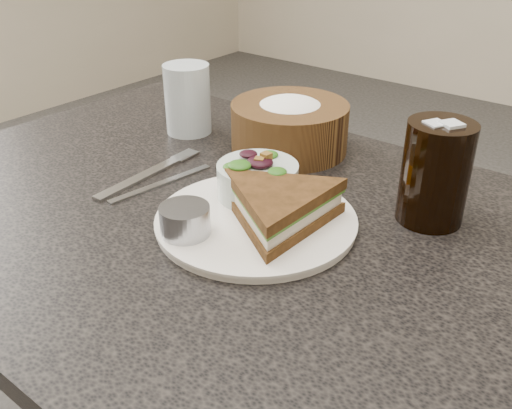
{
  "coord_description": "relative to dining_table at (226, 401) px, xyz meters",
  "views": [
    {
      "loc": [
        0.46,
        -0.5,
        1.13
      ],
      "look_at": [
        0.07,
        -0.0,
        0.78
      ],
      "focal_mm": 40.0,
      "sensor_mm": 36.0,
      "label": 1
    }
  ],
  "objects": [
    {
      "name": "dining_table",
      "position": [
        0.0,
        0.0,
        0.0
      ],
      "size": [
        1.0,
        0.7,
        0.75
      ],
      "primitive_type": "cube",
      "color": "black",
      "rests_on": "floor"
    },
    {
      "name": "dinner_plate",
      "position": [
        0.07,
        -0.0,
        0.38
      ],
      "size": [
        0.26,
        0.26,
        0.01
      ],
      "primitive_type": "cylinder",
      "color": "silver",
      "rests_on": "dining_table"
    },
    {
      "name": "sandwich",
      "position": [
        0.1,
        -0.0,
        0.41
      ],
      "size": [
        0.26,
        0.26,
        0.05
      ],
      "primitive_type": null,
      "rotation": [
        0.0,
        0.0,
        -0.56
      ],
      "color": "#523115",
      "rests_on": "dinner_plate"
    },
    {
      "name": "salad_bowl",
      "position": [
        0.03,
        0.04,
        0.42
      ],
      "size": [
        0.13,
        0.13,
        0.06
      ],
      "primitive_type": null,
      "rotation": [
        0.0,
        0.0,
        -0.23
      ],
      "color": "#B7C7BF",
      "rests_on": "dinner_plate"
    },
    {
      "name": "dressing_ramekin",
      "position": [
        0.02,
        -0.09,
        0.4
      ],
      "size": [
        0.07,
        0.07,
        0.04
      ],
      "primitive_type": "cylinder",
      "rotation": [
        0.0,
        0.0,
        -0.15
      ],
      "color": "#9FA2AB",
      "rests_on": "dinner_plate"
    },
    {
      "name": "orange_wedge",
      "position": [
        0.09,
        0.08,
        0.4
      ],
      "size": [
        0.08,
        0.08,
        0.03
      ],
      "primitive_type": "cone",
      "rotation": [
        0.0,
        0.0,
        0.25
      ],
      "color": "orange",
      "rests_on": "dinner_plate"
    },
    {
      "name": "fork",
      "position": [
        -0.15,
        -0.0,
        0.38
      ],
      "size": [
        0.03,
        0.19,
        0.0
      ],
      "primitive_type": "cube",
      "rotation": [
        0.0,
        0.0,
        0.05
      ],
      "color": "#B0B0B1",
      "rests_on": "dining_table"
    },
    {
      "name": "knife",
      "position": [
        -0.11,
        -0.0,
        0.38
      ],
      "size": [
        0.04,
        0.17,
        0.0
      ],
      "primitive_type": "cube",
      "rotation": [
        0.0,
        0.0,
        -0.15
      ],
      "color": "#9A9A9C",
      "rests_on": "dining_table"
    },
    {
      "name": "bread_basket",
      "position": [
        -0.04,
        0.22,
        0.43
      ],
      "size": [
        0.25,
        0.25,
        0.11
      ],
      "primitive_type": null,
      "rotation": [
        0.0,
        0.0,
        -0.36
      ],
      "color": "brown",
      "rests_on": "dining_table"
    },
    {
      "name": "cola_glass",
      "position": [
        0.24,
        0.15,
        0.45
      ],
      "size": [
        0.1,
        0.1,
        0.15
      ],
      "primitive_type": null,
      "rotation": [
        0.0,
        0.0,
        -0.25
      ],
      "color": "black",
      "rests_on": "dining_table"
    },
    {
      "name": "water_glass",
      "position": [
        -0.23,
        0.18,
        0.44
      ],
      "size": [
        0.09,
        0.09,
        0.12
      ],
      "primitive_type": "cylinder",
      "rotation": [
        0.0,
        0.0,
        -0.1
      ],
      "color": "silver",
      "rests_on": "dining_table"
    }
  ]
}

